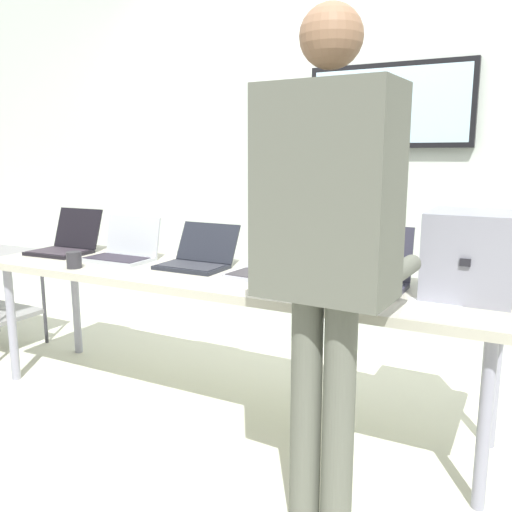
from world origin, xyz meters
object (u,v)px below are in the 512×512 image
at_px(laptop_station_2, 198,257).
at_px(coffee_mug, 74,260).
at_px(laptop_station_1, 124,250).
at_px(laptop_station_4, 368,273).
at_px(equipment_box, 471,254).
at_px(workbench, 221,283).
at_px(person, 328,230).
at_px(laptop_station_0, 66,243).
at_px(laptop_station_3, 272,266).

bearing_deg(laptop_station_2, coffee_mug, -149.72).
relative_size(laptop_station_1, laptop_station_4, 1.04).
height_order(equipment_box, laptop_station_2, equipment_box).
bearing_deg(laptop_station_2, laptop_station_4, -0.25).
bearing_deg(laptop_station_4, workbench, -174.24).
bearing_deg(workbench, person, -38.12).
relative_size(equipment_box, coffee_mug, 4.55).
height_order(workbench, equipment_box, equipment_box).
relative_size(laptop_station_4, coffee_mug, 4.07).
height_order(workbench, laptop_station_0, laptop_station_0).
xyz_separation_m(laptop_station_1, laptop_station_4, (1.41, 0.03, 0.01)).
xyz_separation_m(laptop_station_3, person, (0.53, -0.67, 0.29)).
xyz_separation_m(laptop_station_2, laptop_station_4, (0.93, -0.00, 0.01)).
bearing_deg(laptop_station_0, laptop_station_4, 0.34).
xyz_separation_m(equipment_box, laptop_station_1, (-1.84, -0.07, -0.12)).
bearing_deg(laptop_station_2, workbench, -22.50).
xyz_separation_m(workbench, coffee_mug, (-0.75, -0.25, 0.09)).
bearing_deg(person, laptop_station_1, 155.46).
relative_size(laptop_station_1, coffee_mug, 4.24).
xyz_separation_m(equipment_box, laptop_station_3, (-0.90, -0.06, -0.12)).
distance_m(laptop_station_2, coffee_mug, 0.65).
xyz_separation_m(laptop_station_0, laptop_station_2, (0.95, 0.02, -0.01)).
bearing_deg(laptop_station_3, laptop_station_1, -179.66).
distance_m(workbench, equipment_box, 1.19).
distance_m(laptop_station_0, laptop_station_3, 1.40).
xyz_separation_m(workbench, laptop_station_0, (-1.14, 0.06, 0.11)).
relative_size(workbench, laptop_station_3, 7.15).
relative_size(laptop_station_0, laptop_station_2, 0.99).
height_order(laptop_station_3, laptop_station_4, laptop_station_4).
distance_m(person, coffee_mug, 1.62).
distance_m(laptop_station_2, person, 1.24).
xyz_separation_m(laptop_station_3, coffee_mug, (-1.01, -0.30, -0.01)).
distance_m(equipment_box, laptop_station_1, 1.84).
distance_m(laptop_station_1, laptop_station_2, 0.48).
xyz_separation_m(equipment_box, laptop_station_2, (-1.35, -0.04, -0.13)).
height_order(laptop_station_2, person, person).
xyz_separation_m(equipment_box, coffee_mug, (-1.92, -0.37, -0.14)).
distance_m(laptop_station_1, person, 1.64).
xyz_separation_m(laptop_station_2, coffee_mug, (-0.56, -0.33, -0.01)).
relative_size(equipment_box, laptop_station_4, 1.12).
relative_size(laptop_station_1, person, 0.21).
bearing_deg(equipment_box, laptop_station_2, -178.42).
xyz_separation_m(laptop_station_0, laptop_station_3, (1.40, -0.01, -0.00)).
bearing_deg(laptop_station_3, coffee_mug, -163.43).
bearing_deg(laptop_station_0, laptop_station_3, -0.47).
bearing_deg(workbench, laptop_station_1, 176.05).
relative_size(laptop_station_3, coffee_mug, 4.44).
xyz_separation_m(workbench, laptop_station_2, (-0.19, 0.08, 0.10)).
relative_size(workbench, laptop_station_4, 7.81).
bearing_deg(coffee_mug, laptop_station_2, 30.28).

